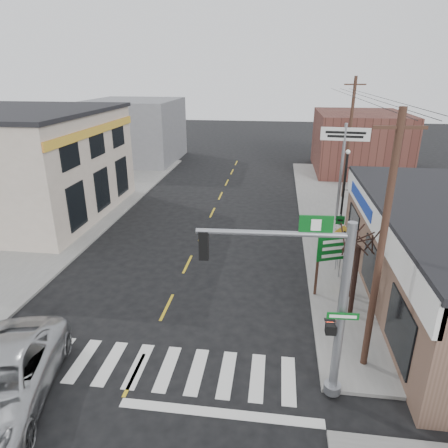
# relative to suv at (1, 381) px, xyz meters

# --- Properties ---
(ground) EXTENTS (140.00, 140.00, 0.00)m
(ground) POSITION_rel_suv_xyz_m (3.40, 1.67, -0.82)
(ground) COLOR black
(ground) RESTS_ON ground
(sidewalk_right) EXTENTS (6.00, 38.00, 0.13)m
(sidewalk_right) POSITION_rel_suv_xyz_m (12.40, 14.67, -0.75)
(sidewalk_right) COLOR slate
(sidewalk_right) RESTS_ON ground
(sidewalk_left) EXTENTS (6.00, 38.00, 0.13)m
(sidewalk_left) POSITION_rel_suv_xyz_m (-5.60, 14.67, -0.75)
(sidewalk_left) COLOR slate
(sidewalk_left) RESTS_ON ground
(center_line) EXTENTS (0.12, 56.00, 0.01)m
(center_line) POSITION_rel_suv_xyz_m (3.40, 9.67, -0.81)
(center_line) COLOR gold
(center_line) RESTS_ON ground
(crosswalk) EXTENTS (11.00, 2.20, 0.01)m
(crosswalk) POSITION_rel_suv_xyz_m (3.40, 2.07, -0.81)
(crosswalk) COLOR silver
(crosswalk) RESTS_ON ground
(left_building) EXTENTS (12.00, 12.00, 6.80)m
(left_building) POSITION_rel_suv_xyz_m (-9.60, 15.67, 2.58)
(left_building) COLOR #B8AA99
(left_building) RESTS_ON ground
(bldg_distant_right) EXTENTS (8.00, 10.00, 5.60)m
(bldg_distant_right) POSITION_rel_suv_xyz_m (15.40, 31.67, 1.98)
(bldg_distant_right) COLOR #522D25
(bldg_distant_right) RESTS_ON ground
(bldg_distant_left) EXTENTS (9.00, 10.00, 6.40)m
(bldg_distant_left) POSITION_rel_suv_xyz_m (-7.60, 33.67, 2.38)
(bldg_distant_left) COLOR slate
(bldg_distant_left) RESTS_ON ground
(suv) EXTENTS (4.00, 6.35, 1.63)m
(suv) POSITION_rel_suv_xyz_m (0.00, 0.00, 0.00)
(suv) COLOR #AEB0B3
(suv) RESTS_ON ground
(traffic_signal_pole) EXTENTS (4.50, 0.37, 5.70)m
(traffic_signal_pole) POSITION_rel_suv_xyz_m (9.01, 1.62, 2.71)
(traffic_signal_pole) COLOR gray
(traffic_signal_pole) RESTS_ON sidewalk_right
(guide_sign) EXTENTS (1.75, 0.14, 3.06)m
(guide_sign) POSITION_rel_suv_xyz_m (10.32, 7.33, 1.28)
(guide_sign) COLOR #42291E
(guide_sign) RESTS_ON sidewalk_right
(fire_hydrant) EXTENTS (0.22, 0.22, 0.70)m
(fire_hydrant) POSITION_rel_suv_xyz_m (10.98, 7.76, -0.31)
(fire_hydrant) COLOR #ECA000
(fire_hydrant) RESTS_ON sidewalk_right
(ped_crossing_sign) EXTENTS (1.03, 0.07, 2.65)m
(ped_crossing_sign) POSITION_rel_suv_xyz_m (10.84, 9.07, 1.14)
(ped_crossing_sign) COLOR gray
(ped_crossing_sign) RESTS_ON sidewalk_right
(lamp_post) EXTENTS (0.66, 0.51, 5.04)m
(lamp_post) POSITION_rel_suv_xyz_m (11.66, 14.63, 2.24)
(lamp_post) COLOR black
(lamp_post) RESTS_ON sidewalk_right
(dance_center_sign) EXTENTS (2.92, 0.18, 6.20)m
(dance_center_sign) POSITION_rel_suv_xyz_m (11.72, 16.98, 4.03)
(dance_center_sign) COLOR gray
(dance_center_sign) RESTS_ON sidewalk_right
(bare_tree) EXTENTS (2.24, 2.24, 4.49)m
(bare_tree) POSITION_rel_suv_xyz_m (10.90, 5.96, 2.84)
(bare_tree) COLOR black
(bare_tree) RESTS_ON sidewalk_right
(shrub_front) EXTENTS (1.33, 1.33, 1.00)m
(shrub_front) POSITION_rel_suv_xyz_m (12.96, 6.24, -0.19)
(shrub_front) COLOR #1E3B1B
(shrub_front) RESTS_ON sidewalk_right
(shrub_back) EXTENTS (1.13, 1.13, 0.85)m
(shrub_back) POSITION_rel_suv_xyz_m (13.44, 7.94, -0.26)
(shrub_back) COLOR black
(shrub_back) RESTS_ON sidewalk_right
(utility_pole_near) EXTENTS (1.44, 0.22, 8.29)m
(utility_pole_near) POSITION_rel_suv_xyz_m (10.90, 3.09, 3.57)
(utility_pole_near) COLOR #3F331F
(utility_pole_near) RESTS_ON sidewalk_right
(utility_pole_far) EXTENTS (1.53, 0.23, 8.79)m
(utility_pole_far) POSITION_rel_suv_xyz_m (12.90, 22.40, 3.82)
(utility_pole_far) COLOR #3E331B
(utility_pole_far) RESTS_ON sidewalk_right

